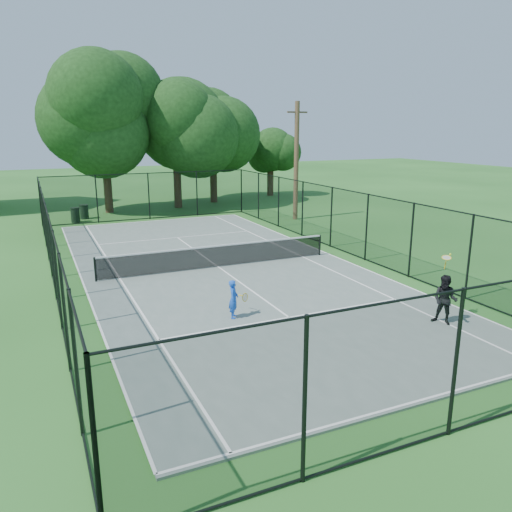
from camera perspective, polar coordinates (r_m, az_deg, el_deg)
name	(u,v)px	position (r m, az deg, el deg)	size (l,w,h in m)	color
ground	(218,268)	(21.26, -4.32, -1.40)	(120.00, 120.00, 0.00)	#23561D
tennis_court	(218,268)	(21.25, -4.32, -1.33)	(11.00, 24.00, 0.06)	slate
tennis_net	(218,255)	(21.11, -4.35, 0.11)	(10.08, 0.08, 0.95)	black
fence	(218,234)	(20.90, -4.40, 2.55)	(13.10, 26.10, 3.00)	black
tree_near_left	(103,123)	(36.35, -17.08, 14.30)	(7.58, 7.58, 9.89)	#332114
tree_near_mid	(175,127)	(37.57, -9.21, 14.34)	(7.24, 7.24, 9.47)	#332114
tree_near_right	(213,137)	(40.09, -4.98, 13.41)	(5.82, 5.82, 8.04)	#332114
tree_far_right	(270,156)	(44.09, 1.67, 11.36)	(4.19, 4.19, 5.54)	#332114
trash_bin_left	(75,215)	(33.43, -19.95, 4.43)	(0.58, 0.58, 0.95)	black
trash_bin_right	(84,212)	(34.61, -19.04, 4.81)	(0.58, 0.58, 0.93)	black
utility_pole	(296,161)	(32.31, 4.63, 10.80)	(1.40, 0.30, 7.40)	#4C3823
player_blue	(234,299)	(15.46, -2.56, -4.93)	(0.82, 0.53, 1.21)	blue
player_black	(445,300)	(15.95, 20.81, -4.70)	(0.93, 0.95, 2.04)	black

